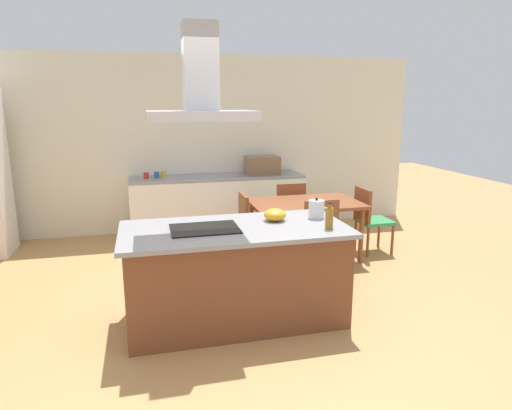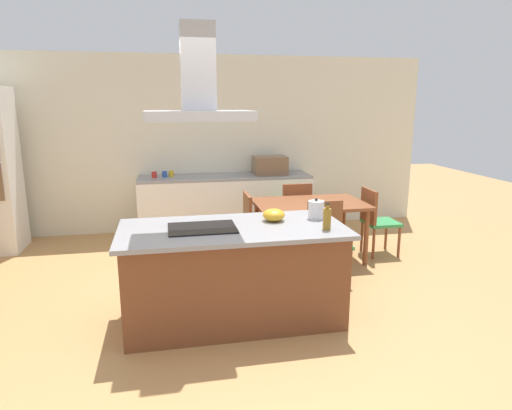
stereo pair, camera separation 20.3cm
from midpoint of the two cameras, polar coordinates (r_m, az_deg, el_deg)
ground at (r=5.77m, az=-4.06°, el=-7.44°), size 16.00×16.00×0.00m
wall_back at (r=7.17m, az=-6.07°, el=7.64°), size 7.20×0.10×2.70m
kitchen_island at (r=4.22m, az=-1.49°, el=-8.65°), size 2.04×0.98×0.90m
cooktop at (r=4.04m, az=-5.38°, el=-2.92°), size 0.60×0.44×0.01m
tea_kettle at (r=4.40m, az=8.93°, el=-0.59°), size 0.20×0.15×0.20m
olive_oil_bottle at (r=4.03m, az=10.39°, el=-1.70°), size 0.07×0.07×0.24m
mixing_bowl at (r=4.27m, az=3.62°, el=-1.27°), size 0.21×0.21×0.12m
back_counter at (r=6.99m, az=-3.04°, el=0.08°), size 2.62×0.62×0.90m
countertop_microwave at (r=7.02m, az=2.60°, el=5.03°), size 0.50×0.38×0.28m
coffee_mug_red at (r=6.84m, az=-11.91°, el=3.76°), size 0.08×0.08×0.09m
coffee_mug_blue at (r=6.87m, az=-10.64°, el=3.85°), size 0.08×0.08×0.09m
coffee_mug_yellow at (r=6.90m, az=-9.83°, el=3.93°), size 0.08×0.08×0.09m
dining_table at (r=5.82m, az=7.80°, el=-0.48°), size 1.40×0.90×0.75m
chair_at_left_end at (r=5.63m, az=-1.09°, el=-2.48°), size 0.42×0.42×0.89m
chair_at_right_end at (r=6.21m, az=15.77°, el=-1.50°), size 0.42×0.42×0.89m
chair_facing_island at (r=5.26m, az=10.12°, el=-3.81°), size 0.42×0.42×0.89m
chair_facing_back_wall at (r=6.47m, az=5.84°, el=-0.50°), size 0.42×0.42×0.89m
range_hood at (r=3.88m, az=-5.76°, el=14.31°), size 0.90×0.55×0.78m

